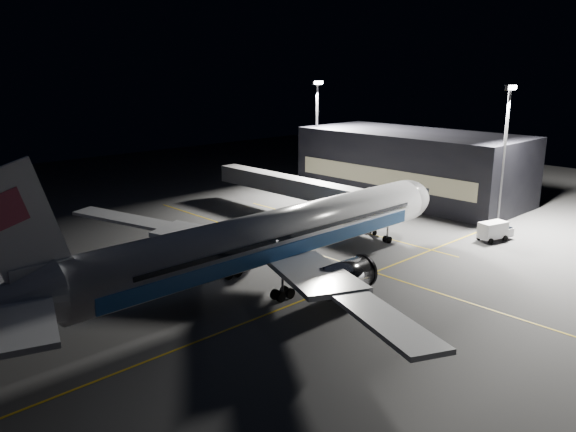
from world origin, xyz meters
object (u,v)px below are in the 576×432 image
(jet_bridge, at_px, (302,188))
(baggage_tug, at_px, (197,245))
(floodlight_mast_south, at_px, (505,143))
(safety_cone_a, at_px, (263,262))
(service_truck, at_px, (495,230))
(safety_cone_b, at_px, (286,256))
(airliner, at_px, (268,238))
(floodlight_mast_north, at_px, (317,125))
(safety_cone_c, at_px, (197,267))

(jet_bridge, relative_size, baggage_tug, 12.87)
(floodlight_mast_south, bearing_deg, safety_cone_a, 163.41)
(service_truck, bearing_deg, safety_cone_b, 166.14)
(service_truck, distance_m, safety_cone_a, 33.03)
(airliner, distance_m, safety_cone_b, 9.78)
(floodlight_mast_south, height_order, service_truck, floodlight_mast_south)
(service_truck, bearing_deg, floodlight_mast_north, 94.00)
(airliner, distance_m, floodlight_mast_south, 42.13)
(airliner, bearing_deg, service_truck, -16.05)
(safety_cone_a, bearing_deg, jet_bridge, 33.62)
(baggage_tug, distance_m, safety_cone_c, 6.79)
(baggage_tug, xyz_separation_m, safety_cone_b, (6.42, -9.92, -0.51))
(safety_cone_a, relative_size, safety_cone_b, 0.86)
(floodlight_mast_north, height_order, baggage_tug, floodlight_mast_north)
(jet_bridge, relative_size, safety_cone_c, 63.55)
(safety_cone_a, bearing_deg, safety_cone_b, -7.49)
(service_truck, relative_size, baggage_tug, 2.06)
(floodlight_mast_south, xyz_separation_m, safety_cone_a, (-37.43, 11.15, -12.11))
(safety_cone_b, xyz_separation_m, safety_cone_c, (-10.37, 4.42, -0.03))
(floodlight_mast_north, height_order, safety_cone_b, floodlight_mast_north)
(jet_bridge, xyz_separation_m, baggage_tug, (-22.42, -3.45, -3.77))
(jet_bridge, height_order, service_truck, jet_bridge)
(airliner, xyz_separation_m, safety_cone_a, (3.64, 5.14, -4.91))
(floodlight_mast_north, bearing_deg, baggage_tug, -156.73)
(jet_bridge, bearing_deg, safety_cone_b, -140.11)
(service_truck, xyz_separation_m, safety_cone_a, (-29.56, 14.69, -1.15))
(safety_cone_a, distance_m, safety_cone_b, 3.46)
(floodlight_mast_south, bearing_deg, baggage_tug, 152.98)
(jet_bridge, distance_m, baggage_tug, 23.00)
(airliner, relative_size, baggage_tug, 23.00)
(floodlight_mast_south, distance_m, safety_cone_c, 48.41)
(safety_cone_b, bearing_deg, safety_cone_c, 156.91)
(floodlight_mast_south, xyz_separation_m, safety_cone_b, (-34.00, 10.70, -12.07))
(baggage_tug, height_order, safety_cone_b, baggage_tug)
(baggage_tug, bearing_deg, airliner, -84.70)
(safety_cone_c, bearing_deg, safety_cone_b, -23.09)
(service_truck, relative_size, safety_cone_a, 10.66)
(floodlight_mast_south, bearing_deg, service_truck, -155.80)
(floodlight_mast_north, distance_m, safety_cone_b, 45.24)
(airliner, bearing_deg, floodlight_mast_north, 37.91)
(jet_bridge, distance_m, safety_cone_a, 23.73)
(jet_bridge, bearing_deg, floodlight_mast_north, 37.74)
(jet_bridge, relative_size, floodlight_mast_south, 1.66)
(airliner, bearing_deg, jet_bridge, 38.04)
(service_truck, relative_size, safety_cone_c, 10.17)
(airliner, distance_m, service_truck, 34.75)
(safety_cone_b, bearing_deg, jet_bridge, 39.89)
(baggage_tug, distance_m, safety_cone_a, 9.94)
(jet_bridge, relative_size, safety_cone_b, 57.02)
(airliner, distance_m, safety_cone_c, 10.85)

